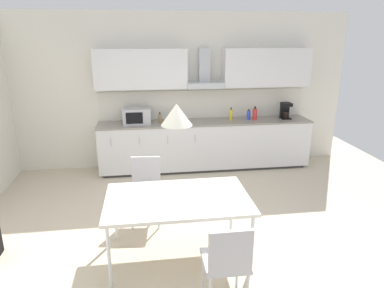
{
  "coord_description": "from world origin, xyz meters",
  "views": [
    {
      "loc": [
        -0.47,
        -3.67,
        2.4
      ],
      "look_at": [
        0.14,
        0.69,
        1.0
      ],
      "focal_mm": 32.0,
      "sensor_mm": 36.0,
      "label": 1
    }
  ],
  "objects_px": {
    "bottle_yellow": "(231,115)",
    "coffee_maker": "(285,110)",
    "chair_far_left": "(146,183)",
    "bottle_blue": "(249,115)",
    "microwave": "(137,116)",
    "dining_table": "(178,201)",
    "bottle_brown": "(160,118)",
    "pendant_lamp": "(177,115)",
    "chair_near_right": "(227,259)",
    "bottle_red": "(255,114)"
  },
  "relations": [
    {
      "from": "microwave",
      "to": "bottle_brown",
      "type": "bearing_deg",
      "value": -2.51
    },
    {
      "from": "coffee_maker",
      "to": "bottle_brown",
      "type": "bearing_deg",
      "value": -178.93
    },
    {
      "from": "chair_near_right",
      "to": "pendant_lamp",
      "type": "xyz_separation_m",
      "value": [
        -0.35,
        0.86,
        1.11
      ]
    },
    {
      "from": "chair_near_right",
      "to": "pendant_lamp",
      "type": "bearing_deg",
      "value": 112.2
    },
    {
      "from": "bottle_yellow",
      "to": "dining_table",
      "type": "bearing_deg",
      "value": -115.12
    },
    {
      "from": "microwave",
      "to": "coffee_maker",
      "type": "xyz_separation_m",
      "value": [
        2.76,
        0.03,
        0.01
      ]
    },
    {
      "from": "microwave",
      "to": "dining_table",
      "type": "xyz_separation_m",
      "value": [
        0.46,
        -2.64,
        -0.36
      ]
    },
    {
      "from": "bottle_yellow",
      "to": "chair_far_left",
      "type": "relative_size",
      "value": 0.27
    },
    {
      "from": "coffee_maker",
      "to": "bottle_blue",
      "type": "xyz_separation_m",
      "value": [
        -0.71,
        0.01,
        -0.07
      ]
    },
    {
      "from": "bottle_blue",
      "to": "chair_far_left",
      "type": "distance_m",
      "value": 2.69
    },
    {
      "from": "microwave",
      "to": "chair_far_left",
      "type": "relative_size",
      "value": 0.55
    },
    {
      "from": "bottle_blue",
      "to": "bottle_brown",
      "type": "distance_m",
      "value": 1.65
    },
    {
      "from": "chair_near_right",
      "to": "bottle_yellow",
      "type": "bearing_deg",
      "value": 75.61
    },
    {
      "from": "bottle_blue",
      "to": "bottle_brown",
      "type": "height_order",
      "value": "bottle_brown"
    },
    {
      "from": "microwave",
      "to": "dining_table",
      "type": "bearing_deg",
      "value": -80.15
    },
    {
      "from": "bottle_blue",
      "to": "bottle_yellow",
      "type": "bearing_deg",
      "value": 177.91
    },
    {
      "from": "bottle_yellow",
      "to": "chair_far_left",
      "type": "distance_m",
      "value": 2.48
    },
    {
      "from": "bottle_yellow",
      "to": "bottle_red",
      "type": "distance_m",
      "value": 0.45
    },
    {
      "from": "bottle_brown",
      "to": "chair_near_right",
      "type": "distance_m",
      "value": 3.54
    },
    {
      "from": "bottle_yellow",
      "to": "coffee_maker",
      "type": "bearing_deg",
      "value": -0.97
    },
    {
      "from": "bottle_yellow",
      "to": "microwave",
      "type": "bearing_deg",
      "value": -178.53
    },
    {
      "from": "microwave",
      "to": "bottle_blue",
      "type": "height_order",
      "value": "microwave"
    },
    {
      "from": "bottle_blue",
      "to": "dining_table",
      "type": "xyz_separation_m",
      "value": [
        -1.6,
        -2.67,
        -0.3
      ]
    },
    {
      "from": "bottle_blue",
      "to": "bottle_yellow",
      "type": "distance_m",
      "value": 0.34
    },
    {
      "from": "microwave",
      "to": "chair_near_right",
      "type": "bearing_deg",
      "value": -76.98
    },
    {
      "from": "bottle_yellow",
      "to": "chair_near_right",
      "type": "height_order",
      "value": "bottle_yellow"
    },
    {
      "from": "bottle_brown",
      "to": "pendant_lamp",
      "type": "bearing_deg",
      "value": -88.83
    },
    {
      "from": "coffee_maker",
      "to": "bottle_yellow",
      "type": "bearing_deg",
      "value": 179.03
    },
    {
      "from": "coffee_maker",
      "to": "bottle_yellow",
      "type": "xyz_separation_m",
      "value": [
        -1.04,
        0.02,
        -0.05
      ]
    },
    {
      "from": "chair_far_left",
      "to": "bottle_red",
      "type": "bearing_deg",
      "value": 41.09
    },
    {
      "from": "bottle_yellow",
      "to": "dining_table",
      "type": "height_order",
      "value": "bottle_yellow"
    },
    {
      "from": "chair_far_left",
      "to": "bottle_blue",
      "type": "bearing_deg",
      "value": 43.13
    },
    {
      "from": "chair_near_right",
      "to": "pendant_lamp",
      "type": "distance_m",
      "value": 1.45
    },
    {
      "from": "dining_table",
      "to": "pendant_lamp",
      "type": "xyz_separation_m",
      "value": [
        -0.0,
        -0.0,
        0.96
      ]
    },
    {
      "from": "pendant_lamp",
      "to": "bottle_yellow",
      "type": "bearing_deg",
      "value": 64.88
    },
    {
      "from": "microwave",
      "to": "pendant_lamp",
      "type": "bearing_deg",
      "value": -80.15
    },
    {
      "from": "chair_far_left",
      "to": "pendant_lamp",
      "type": "distance_m",
      "value": 1.44
    },
    {
      "from": "chair_near_right",
      "to": "bottle_brown",
      "type": "bearing_deg",
      "value": 96.62
    },
    {
      "from": "chair_far_left",
      "to": "chair_near_right",
      "type": "xyz_separation_m",
      "value": [
        0.69,
        -1.72,
        0.0
      ]
    },
    {
      "from": "bottle_yellow",
      "to": "bottle_red",
      "type": "relative_size",
      "value": 0.94
    },
    {
      "from": "dining_table",
      "to": "chair_far_left",
      "type": "height_order",
      "value": "chair_far_left"
    },
    {
      "from": "coffee_maker",
      "to": "chair_far_left",
      "type": "distance_m",
      "value": 3.25
    },
    {
      "from": "microwave",
      "to": "chair_near_right",
      "type": "relative_size",
      "value": 0.55
    },
    {
      "from": "bottle_yellow",
      "to": "chair_far_left",
      "type": "bearing_deg",
      "value": -131.24
    },
    {
      "from": "bottle_brown",
      "to": "chair_far_left",
      "type": "distance_m",
      "value": 1.85
    },
    {
      "from": "bottle_brown",
      "to": "bottle_yellow",
      "type": "bearing_deg",
      "value": 2.69
    },
    {
      "from": "bottle_red",
      "to": "bottle_yellow",
      "type": "bearing_deg",
      "value": 174.44
    },
    {
      "from": "bottle_blue",
      "to": "bottle_red",
      "type": "height_order",
      "value": "bottle_red"
    },
    {
      "from": "bottle_blue",
      "to": "bottle_brown",
      "type": "xyz_separation_m",
      "value": [
        -1.65,
        -0.05,
        0.0
      ]
    },
    {
      "from": "bottle_yellow",
      "to": "bottle_brown",
      "type": "relative_size",
      "value": 1.16
    }
  ]
}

